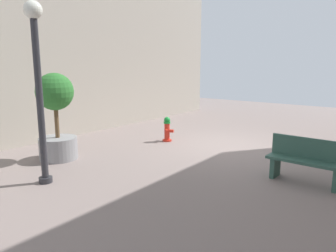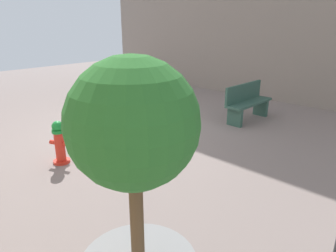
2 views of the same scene
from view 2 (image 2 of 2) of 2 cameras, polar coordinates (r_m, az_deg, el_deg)
ground_plane at (r=7.49m, az=-8.09°, el=-0.44°), size 23.40×23.40×0.00m
fire_hydrant at (r=5.85m, az=-19.64°, el=-2.88°), size 0.37×0.40×0.81m
bench_near at (r=8.19m, az=14.59°, el=4.42°), size 1.60×0.49×0.95m
planter_tree at (r=2.40m, az=-6.04°, el=-12.80°), size 0.99×0.99×2.28m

